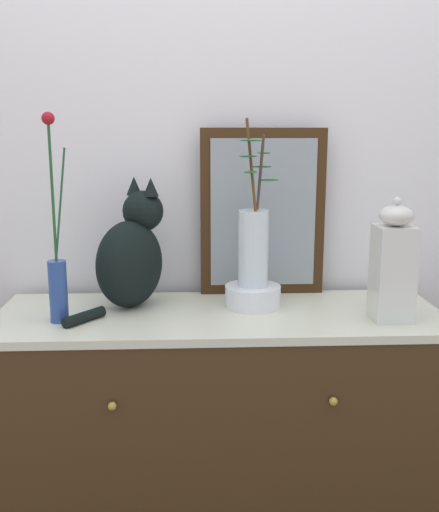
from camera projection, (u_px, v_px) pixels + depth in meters
The scene contains 8 objects.
wall_back at pixel (215, 162), 2.05m from camera, with size 4.40×0.08×2.60m, color silver.
sideboard at pixel (220, 436), 1.92m from camera, with size 1.40×0.51×0.85m.
mirror_leaning at pixel (263, 213), 1.99m from camera, with size 0.42×0.03×0.57m.
cat_sitting at pixel (132, 255), 1.86m from camera, with size 0.32×0.37×0.41m.
vase_slim_green at pixel (57, 274), 1.71m from camera, with size 0.07×0.05×0.61m.
bowl_porcelain at pixel (253, 296), 1.89m from camera, with size 0.18×0.18×0.07m, color white.
vase_glass_clear at pixel (254, 244), 1.85m from camera, with size 0.15×0.15×0.53m.
jar_lidded_porcelain at pixel (393, 265), 1.73m from camera, with size 0.11×0.11×0.37m.
Camera 1 is at (-0.08, -1.75, 1.40)m, focal length 41.07 mm.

